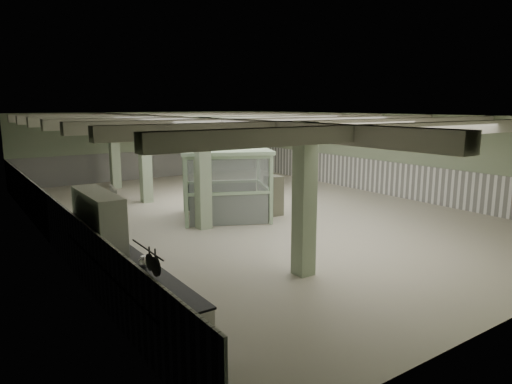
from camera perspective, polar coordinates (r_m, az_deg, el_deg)
floor at (r=17.15m, az=-0.73°, el=-2.56°), size 20.00×20.00×0.00m
ceiling at (r=16.69m, az=-0.76°, el=9.55°), size 14.00×20.00×0.02m
wall_back at (r=25.70m, az=-13.30°, el=5.68°), size 14.00×0.02×3.60m
wall_left at (r=14.22m, az=-24.90°, el=1.04°), size 0.02×20.00×3.60m
wall_right at (r=21.49m, az=15.02°, el=4.66°), size 0.02×20.00×3.60m
wainscot_left at (r=14.42m, az=-24.47°, el=-3.06°), size 0.05×19.90×1.50m
wainscot_right at (r=21.60m, az=14.84°, el=1.88°), size 0.05×19.90×1.50m
wainscot_back at (r=25.79m, az=-13.18°, el=3.36°), size 13.90×0.05×1.50m
girder at (r=15.45m, az=-8.57°, el=8.52°), size 0.45×19.90×0.40m
beam_a at (r=11.26m, az=21.15°, el=7.32°), size 13.90×0.35×0.32m
beam_b at (r=12.84m, az=11.87°, el=8.15°), size 13.90×0.35×0.32m
beam_c at (r=14.68m, az=4.74°, el=8.65°), size 13.90×0.35×0.32m
beam_d at (r=16.69m, az=-0.76°, el=8.94°), size 13.90×0.35×0.32m
beam_e at (r=18.82m, az=-5.04°, el=9.11°), size 13.90×0.35×0.32m
beam_f at (r=21.03m, az=-8.45°, el=9.21°), size 13.90×0.35×0.32m
beam_g at (r=23.30m, az=-11.20°, el=9.26°), size 13.90×0.35×0.32m
column_a at (r=10.61m, az=6.07°, el=-1.02°), size 0.42×0.42×3.60m
column_b at (r=14.70m, az=-6.69°, el=2.27°), size 0.42×0.42×3.60m
column_c at (r=19.23m, az=-13.70°, el=4.04°), size 0.42×0.42×3.60m
column_d at (r=23.00m, az=-17.29°, el=4.92°), size 0.42×0.42×3.60m
hook_rail at (r=7.02m, az=-13.46°, el=-7.01°), size 0.02×1.20×0.02m
pendant_front at (r=13.23m, az=13.32°, el=6.56°), size 0.44×0.44×0.22m
pendant_mid at (r=17.40m, az=-0.29°, el=7.79°), size 0.44×0.44×0.22m
pendant_back at (r=21.72m, az=-7.81°, el=8.29°), size 0.44×0.44×0.22m
prep_counter at (r=9.57m, az=-15.75°, el=-11.09°), size 0.95×5.47×0.91m
pitcher_near at (r=8.99m, az=-13.90°, el=-8.56°), size 0.25×0.26×0.26m
pitcher_far at (r=11.45m, az=-19.37°, el=-4.53°), size 0.29×0.30×0.31m
veg_colander at (r=11.06m, az=-18.83°, el=-5.25°), size 0.56×0.56×0.23m
orange_bowl at (r=8.26m, az=-13.60°, el=-10.92°), size 0.32×0.32×0.09m
skillet_near at (r=6.94m, az=-12.43°, el=-9.09°), size 0.04×0.29×0.29m
skillet_far at (r=7.14m, az=-13.14°, el=-8.54°), size 0.03×0.26×0.26m
walkin_cooler at (r=10.64m, az=-18.81°, el=-5.82°), size 0.81×2.24×2.05m
guard_booth at (r=16.08m, az=-3.87°, el=2.64°), size 3.87×3.63×2.47m
filing_cabinet at (r=16.68m, az=2.21°, el=-0.41°), size 0.50×0.69×1.45m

